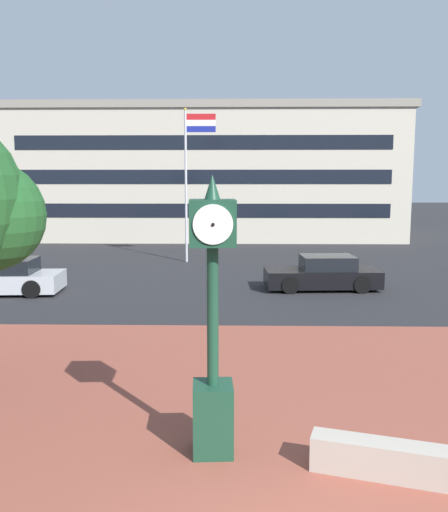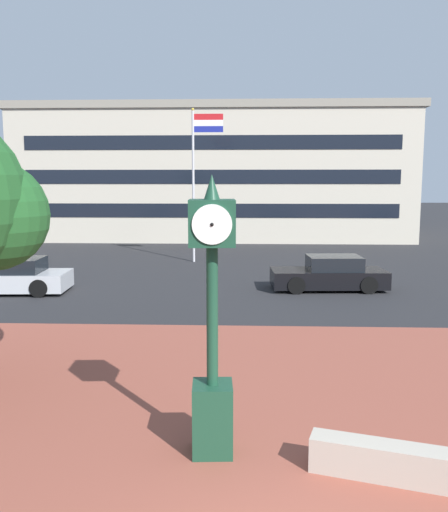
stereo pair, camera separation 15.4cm
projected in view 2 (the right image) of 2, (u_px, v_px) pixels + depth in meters
The scene contains 7 objects.
plaza_brick_paving at pixel (289, 448), 8.25m from camera, with size 44.00×14.07×0.01m, color brown.
planter_wall at pixel (430, 469), 7.20m from camera, with size 3.20×0.40×0.50m, color #ADA393.
street_clock at pixel (212, 330), 7.87m from camera, with size 0.69×0.77×4.16m.
car_street_near at pixel (12, 277), 19.73m from camera, with size 4.25×2.09×1.28m.
car_street_far at pixel (330, 275), 20.28m from camera, with size 4.34×2.00×1.28m.
flagpole_primary at pixel (197, 172), 26.79m from camera, with size 1.56×0.14×7.62m.
civic_building at pixel (216, 174), 41.31m from camera, with size 27.44×13.81×9.20m.
Camera 2 is at (-0.68, -4.76, 4.06)m, focal length 37.78 mm.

